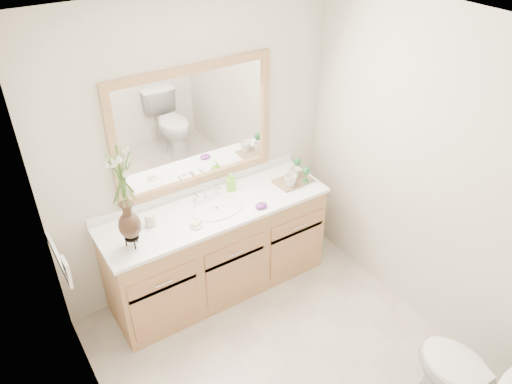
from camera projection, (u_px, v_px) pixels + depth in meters
floor at (289, 368)px, 3.62m from camera, size 2.60×2.60×0.00m
ceiling at (308, 37)px, 2.29m from camera, size 2.40×2.60×0.02m
wall_back at (195, 151)px, 3.87m from camera, size 2.40×0.02×2.40m
wall_left at (98, 325)px, 2.41m from camera, size 0.02×2.60×2.40m
wall_right at (433, 181)px, 3.50m from camera, size 0.02×2.60×2.40m
vanity at (218, 250)px, 4.11m from camera, size 1.80×0.55×0.80m
counter at (216, 209)px, 3.88m from camera, size 1.84×0.57×0.03m
sink at (217, 214)px, 3.89m from camera, size 0.38×0.34×0.23m
mirror at (195, 128)px, 3.74m from camera, size 1.32×0.04×0.97m
switch_plate at (66, 268)px, 3.08m from camera, size 0.02×0.12×0.12m
toilet at (469, 384)px, 3.10m from camera, size 0.42×0.75×0.74m
flower_vase at (123, 185)px, 3.21m from camera, size 0.18×0.18×0.75m
tumbler at (150, 220)px, 3.66m from camera, size 0.08×0.08×0.10m
soap_dish at (196, 225)px, 3.67m from camera, size 0.11×0.11×0.03m
soap_bottle at (231, 182)px, 4.04m from camera, size 0.08×0.08×0.14m
purple_dish at (261, 205)px, 3.86m from camera, size 0.12×0.11×0.03m
tray at (293, 181)px, 4.18m from camera, size 0.32×0.22×0.02m
mug_left at (291, 180)px, 4.08m from camera, size 0.12×0.12×0.11m
mug_right at (294, 173)px, 4.17m from camera, size 0.11×0.11×0.10m
goblet_front at (306, 172)px, 4.10m from camera, size 0.06×0.06×0.14m
goblet_back at (297, 163)px, 4.21m from camera, size 0.07×0.07×0.15m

